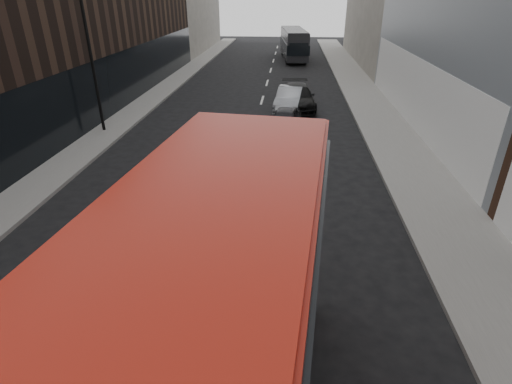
% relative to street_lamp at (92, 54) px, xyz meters
% --- Properties ---
extents(sidewalk_right, '(3.00, 80.00, 0.15)m').
position_rel_street_lamp_xyz_m(sidewalk_right, '(15.72, 7.00, -4.11)').
color(sidewalk_right, slate).
rests_on(sidewalk_right, ground).
extents(sidewalk_left, '(2.00, 80.00, 0.15)m').
position_rel_street_lamp_xyz_m(sidewalk_left, '(0.22, 7.00, -4.11)').
color(sidewalk_left, slate).
rests_on(sidewalk_left, ground).
extents(street_lamp, '(1.06, 0.22, 7.00)m').
position_rel_street_lamp_xyz_m(street_lamp, '(0.00, 0.00, 0.00)').
color(street_lamp, black).
rests_on(street_lamp, sidewalk_left).
extents(grey_bus, '(3.33, 10.17, 3.24)m').
position_rel_street_lamp_xyz_m(grey_bus, '(10.42, 27.19, -2.45)').
color(grey_bus, black).
rests_on(grey_bus, ground).
extents(car_a, '(2.07, 4.04, 1.31)m').
position_rel_street_lamp_xyz_m(car_a, '(9.99, 0.89, -3.52)').
color(car_a, black).
rests_on(car_a, ground).
extents(car_b, '(2.11, 4.65, 1.48)m').
position_rel_street_lamp_xyz_m(car_b, '(10.21, 5.60, -3.44)').
color(car_b, '#919499').
rests_on(car_b, ground).
extents(car_c, '(2.57, 5.41, 1.52)m').
position_rel_street_lamp_xyz_m(car_c, '(10.70, 6.00, -3.42)').
color(car_c, black).
rests_on(car_c, ground).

